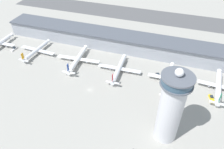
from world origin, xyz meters
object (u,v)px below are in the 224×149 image
at_px(airplane_gate_bravo, 37,50).
at_px(airplane_gate_charlie, 78,59).
at_px(service_truck_fuel, 212,98).
at_px(airplane_gate_delta, 119,69).
at_px(service_truck_catering, 14,49).
at_px(service_truck_baggage, 158,75).
at_px(control_tower, 171,107).
at_px(airplane_gate_echo, 169,79).
at_px(airplane_gate_alpha, 0,43).
at_px(airplane_gate_foxtrot, 219,86).

xyz_separation_m(airplane_gate_bravo, airplane_gate_charlie, (46.28, -1.61, 0.39)).
bearing_deg(service_truck_fuel, airplane_gate_delta, 172.87).
distance_m(service_truck_catering, service_truck_baggage, 149.70).
height_order(airplane_gate_bravo, service_truck_fuel, airplane_gate_bravo).
relative_size(control_tower, service_truck_fuel, 6.44).
bearing_deg(service_truck_catering, airplane_gate_bravo, 3.75).
bearing_deg(control_tower, service_truck_baggage, 102.95).
bearing_deg(service_truck_baggage, airplane_gate_charlie, -177.01).
xyz_separation_m(control_tower, airplane_gate_charlie, (-89.99, 56.69, -22.19)).
xyz_separation_m(control_tower, airplane_gate_delta, (-48.68, 55.17, -22.53)).
bearing_deg(service_truck_baggage, airplane_gate_echo, -29.69).
distance_m(airplane_gate_delta, service_truck_baggage, 35.30).
bearing_deg(service_truck_catering, airplane_gate_charlie, 0.14).
distance_m(service_truck_fuel, service_truck_baggage, 46.90).
height_order(control_tower, airplane_gate_alpha, control_tower).
bearing_deg(airplane_gate_foxtrot, service_truck_fuel, -110.37).
height_order(airplane_gate_bravo, service_truck_baggage, airplane_gate_bravo).
bearing_deg(airplane_gate_delta, service_truck_catering, 179.33).
distance_m(airplane_gate_alpha, airplane_gate_delta, 131.45).
bearing_deg(airplane_gate_foxtrot, airplane_gate_charlie, -179.46).
bearing_deg(airplane_gate_alpha, airplane_gate_echo, -0.65).
distance_m(airplane_gate_alpha, service_truck_fuel, 210.83).
bearing_deg(service_truck_fuel, service_truck_baggage, 160.84).
bearing_deg(airplane_gate_alpha, airplane_gate_delta, -0.79).
distance_m(airplane_gate_echo, service_truck_fuel, 35.77).
distance_m(airplane_gate_delta, service_truck_catering, 114.97).
height_order(airplane_gate_charlie, service_truck_catering, airplane_gate_charlie).
distance_m(airplane_gate_echo, service_truck_catering, 159.69).
height_order(control_tower, airplane_gate_charlie, control_tower).
bearing_deg(service_truck_fuel, airplane_gate_echo, 164.23).
relative_size(control_tower, airplane_gate_delta, 1.29).
relative_size(airplane_gate_charlie, service_truck_baggage, 6.39).
bearing_deg(airplane_gate_foxtrot, airplane_gate_echo, -175.74).
height_order(airplane_gate_delta, airplane_gate_echo, airplane_gate_delta).
distance_m(airplane_gate_bravo, service_truck_fuel, 167.16).
xyz_separation_m(airplane_gate_bravo, airplane_gate_foxtrot, (171.30, -0.44, 0.52)).
relative_size(airplane_gate_bravo, airplane_gate_charlie, 0.91).
distance_m(airplane_gate_charlie, airplane_gate_echo, 86.06).
bearing_deg(airplane_gate_charlie, airplane_gate_echo, -1.15).
bearing_deg(service_truck_fuel, airplane_gate_alpha, 176.82).
bearing_deg(airplane_gate_charlie, control_tower, -32.21).
height_order(airplane_gate_bravo, service_truck_catering, airplane_gate_bravo).
bearing_deg(airplane_gate_echo, airplane_gate_foxtrot, 4.26).
xyz_separation_m(airplane_gate_bravo, service_truck_baggage, (122.32, 2.36, -3.10)).
bearing_deg(control_tower, airplane_gate_charlie, 147.79).
relative_size(airplane_gate_alpha, service_truck_baggage, 5.52).
bearing_deg(airplane_gate_echo, control_tower, -85.89).
height_order(airplane_gate_charlie, service_truck_fuel, airplane_gate_charlie).
distance_m(airplane_gate_bravo, airplane_gate_delta, 87.65).
height_order(airplane_gate_charlie, airplane_gate_echo, airplane_gate_charlie).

